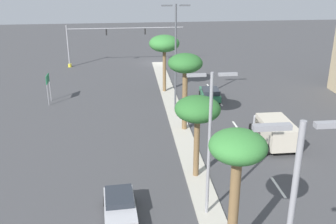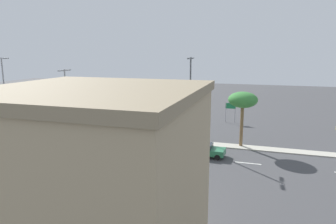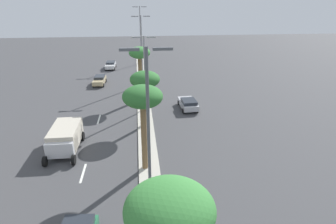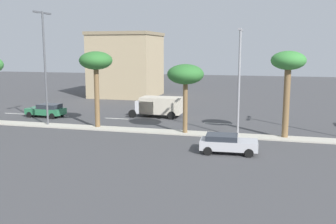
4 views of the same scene
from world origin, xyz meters
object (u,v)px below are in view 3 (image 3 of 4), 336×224
(street_lamp_near, at_px, (148,126))
(box_truck, at_px, (65,138))
(street_lamp_leading, at_px, (145,68))
(street_lamp_front, at_px, (142,46))
(palm_tree_mid, at_px, (143,100))
(sedan_white_outboard, at_px, (111,65))
(sedan_tan_trailing, at_px, (99,80))
(palm_tree_right, at_px, (145,80))
(street_lamp_center, at_px, (140,31))
(palm_tree_center, at_px, (170,211))
(palm_tree_far, at_px, (140,56))
(sedan_silver_inboard, at_px, (188,103))

(street_lamp_near, bearing_deg, box_truck, 129.35)
(street_lamp_leading, relative_size, street_lamp_front, 0.85)
(palm_tree_mid, xyz_separation_m, sedan_white_outboard, (-5.85, 37.27, -5.61))
(street_lamp_front, relative_size, box_truck, 1.88)
(street_lamp_leading, height_order, sedan_tan_trailing, street_lamp_leading)
(palm_tree_right, relative_size, street_lamp_center, 0.53)
(street_lamp_front, height_order, sedan_tan_trailing, street_lamp_front)
(street_lamp_near, height_order, street_lamp_front, street_lamp_near)
(palm_tree_center, relative_size, street_lamp_near, 0.62)
(palm_tree_mid, height_order, street_lamp_leading, street_lamp_leading)
(street_lamp_near, bearing_deg, street_lamp_leading, 88.97)
(palm_tree_right, xyz_separation_m, street_lamp_center, (0.13, 32.48, 1.58))
(palm_tree_far, distance_m, sedan_tan_trailing, 12.11)
(palm_tree_center, height_order, street_lamp_leading, street_lamp_leading)
(palm_tree_center, height_order, sedan_tan_trailing, palm_tree_center)
(palm_tree_far, relative_size, street_lamp_front, 0.68)
(street_lamp_center, relative_size, sedan_silver_inboard, 2.73)
(palm_tree_right, distance_m, street_lamp_near, 14.38)
(street_lamp_leading, xyz_separation_m, street_lamp_center, (0.01, 27.71, 1.30))
(street_lamp_front, distance_m, sedan_silver_inboard, 14.20)
(box_truck, bearing_deg, street_lamp_front, 69.34)
(palm_tree_right, height_order, street_lamp_near, street_lamp_near)
(palm_tree_far, bearing_deg, street_lamp_center, 88.68)
(palm_tree_far, distance_m, box_truck, 16.45)
(sedan_white_outboard, bearing_deg, palm_tree_center, -82.39)
(street_lamp_front, distance_m, street_lamp_center, 16.31)
(palm_tree_center, relative_size, sedan_silver_inboard, 1.61)
(palm_tree_mid, distance_m, street_lamp_leading, 13.72)
(street_lamp_center, xyz_separation_m, box_truck, (-8.05, -37.41, -5.63))
(street_lamp_near, bearing_deg, street_lamp_center, 89.57)
(street_lamp_near, distance_m, box_truck, 13.25)
(sedan_silver_inboard, distance_m, box_truck, 16.54)
(sedan_silver_inboard, bearing_deg, box_truck, -145.37)
(street_lamp_near, bearing_deg, palm_tree_mid, 92.23)
(palm_tree_far, distance_m, street_lamp_front, 7.38)
(palm_tree_right, relative_size, box_truck, 1.07)
(palm_tree_right, bearing_deg, street_lamp_leading, 88.50)
(sedan_tan_trailing, bearing_deg, street_lamp_front, -7.24)
(palm_tree_right, xyz_separation_m, street_lamp_near, (-0.22, -14.32, 1.25))
(palm_tree_right, xyz_separation_m, box_truck, (-7.92, -4.93, -4.05))
(palm_tree_mid, bearing_deg, street_lamp_center, 89.22)
(box_truck, bearing_deg, street_lamp_center, 77.85)
(palm_tree_center, relative_size, street_lamp_front, 0.63)
(street_lamp_leading, xyz_separation_m, sedan_silver_inboard, (5.56, -0.31, -4.87))
(palm_tree_center, distance_m, sedan_white_outboard, 50.03)
(palm_tree_far, relative_size, sedan_silver_inboard, 1.71)
(street_lamp_near, distance_m, sedan_silver_inboard, 20.53)
(sedan_tan_trailing, xyz_separation_m, box_truck, (-0.67, -22.03, 0.54))
(palm_tree_far, distance_m, sedan_white_outboard, 21.16)
(street_lamp_front, xyz_separation_m, sedan_tan_trailing, (-7.29, 0.93, -5.73))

